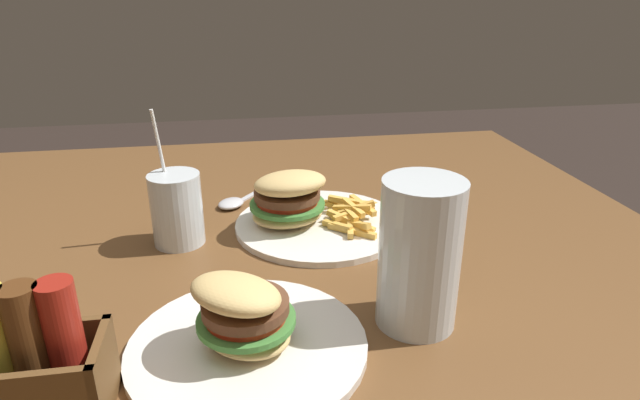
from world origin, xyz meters
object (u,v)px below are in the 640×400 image
meal_plate_near (305,209)px  juice_glass (177,211)px  spoon (234,202)px  condiment_caddy (37,368)px  meal_plate_far (245,328)px  beer_glass (419,257)px

meal_plate_near → juice_glass: size_ratio=1.33×
meal_plate_near → spoon: size_ratio=1.92×
condiment_caddy → meal_plate_far: bearing=-161.4°
spoon → condiment_caddy: 0.51m
juice_glass → meal_plate_near: bearing=-174.5°
juice_glass → meal_plate_far: bearing=108.0°
juice_glass → condiment_caddy: juice_glass is taller
spoon → condiment_caddy: (0.18, 0.47, 0.05)m
meal_plate_near → spoon: (0.11, -0.11, -0.03)m
beer_glass → condiment_caddy: 0.39m
juice_glass → spoon: juice_glass is taller
meal_plate_near → condiment_caddy: (0.29, 0.36, 0.02)m
beer_glass → meal_plate_far: 0.21m
beer_glass → juice_glass: (0.29, -0.25, -0.03)m
spoon → juice_glass: bearing=6.0°
spoon → condiment_caddy: condiment_caddy is taller
spoon → condiment_caddy: size_ratio=1.03×
juice_glass → condiment_caddy: size_ratio=1.49×
meal_plate_near → juice_glass: 0.20m
meal_plate_near → meal_plate_far: (0.11, 0.30, -0.00)m
beer_glass → meal_plate_near: bearing=-71.3°
juice_glass → meal_plate_far: size_ratio=0.79×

